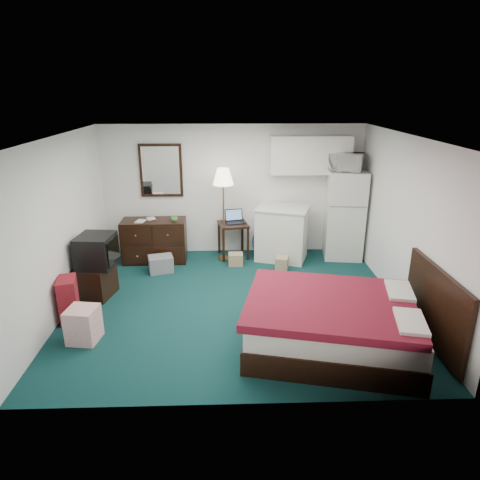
{
  "coord_description": "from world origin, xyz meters",
  "views": [
    {
      "loc": [
        -0.13,
        -5.88,
        3.12
      ],
      "look_at": [
        0.07,
        0.13,
        0.98
      ],
      "focal_mm": 32.0,
      "sensor_mm": 36.0,
      "label": 1
    }
  ],
  "objects_px": {
    "kitchen_counter": "(282,234)",
    "tv_stand": "(95,281)",
    "desk": "(233,240)",
    "fridge": "(344,215)",
    "dresser": "(155,241)",
    "suitcase": "(68,300)",
    "floor_lamp": "(224,215)",
    "bed": "(332,325)"
  },
  "relations": [
    {
      "from": "kitchen_counter",
      "to": "tv_stand",
      "type": "distance_m",
      "value": 3.48
    },
    {
      "from": "desk",
      "to": "fridge",
      "type": "distance_m",
      "value": 2.19
    },
    {
      "from": "dresser",
      "to": "suitcase",
      "type": "xyz_separation_m",
      "value": [
        -0.87,
        -2.21,
        -0.08
      ]
    },
    {
      "from": "floor_lamp",
      "to": "suitcase",
      "type": "bearing_deg",
      "value": -134.3
    },
    {
      "from": "tv_stand",
      "to": "bed",
      "type": "bearing_deg",
      "value": -12.29
    },
    {
      "from": "fridge",
      "to": "tv_stand",
      "type": "bearing_deg",
      "value": -152.73
    },
    {
      "from": "kitchen_counter",
      "to": "desk",
      "type": "bearing_deg",
      "value": -169.57
    },
    {
      "from": "floor_lamp",
      "to": "tv_stand",
      "type": "height_order",
      "value": "floor_lamp"
    },
    {
      "from": "floor_lamp",
      "to": "kitchen_counter",
      "type": "bearing_deg",
      "value": 0.07
    },
    {
      "from": "fridge",
      "to": "suitcase",
      "type": "height_order",
      "value": "fridge"
    },
    {
      "from": "suitcase",
      "to": "desk",
      "type": "bearing_deg",
      "value": 30.61
    },
    {
      "from": "dresser",
      "to": "bed",
      "type": "height_order",
      "value": "dresser"
    },
    {
      "from": "dresser",
      "to": "floor_lamp",
      "type": "height_order",
      "value": "floor_lamp"
    },
    {
      "from": "floor_lamp",
      "to": "kitchen_counter",
      "type": "relative_size",
      "value": 1.77
    },
    {
      "from": "kitchen_counter",
      "to": "fridge",
      "type": "relative_size",
      "value": 0.59
    },
    {
      "from": "floor_lamp",
      "to": "desk",
      "type": "height_order",
      "value": "floor_lamp"
    },
    {
      "from": "desk",
      "to": "kitchen_counter",
      "type": "relative_size",
      "value": 0.68
    },
    {
      "from": "fridge",
      "to": "suitcase",
      "type": "relative_size",
      "value": 2.64
    },
    {
      "from": "desk",
      "to": "suitcase",
      "type": "distance_m",
      "value": 3.34
    },
    {
      "from": "desk",
      "to": "tv_stand",
      "type": "height_order",
      "value": "desk"
    },
    {
      "from": "tv_stand",
      "to": "floor_lamp",
      "type": "bearing_deg",
      "value": 48.49
    },
    {
      "from": "dresser",
      "to": "tv_stand",
      "type": "xyz_separation_m",
      "value": [
        -0.72,
        -1.45,
        -0.15
      ]
    },
    {
      "from": "desk",
      "to": "kitchen_counter",
      "type": "distance_m",
      "value": 0.95
    },
    {
      "from": "desk",
      "to": "kitchen_counter",
      "type": "bearing_deg",
      "value": -19.22
    },
    {
      "from": "dresser",
      "to": "desk",
      "type": "xyz_separation_m",
      "value": [
        1.49,
        0.16,
        -0.06
      ]
    },
    {
      "from": "tv_stand",
      "to": "fridge",
      "type": "bearing_deg",
      "value": 32.28
    },
    {
      "from": "bed",
      "to": "tv_stand",
      "type": "bearing_deg",
      "value": 167.97
    },
    {
      "from": "floor_lamp",
      "to": "fridge",
      "type": "bearing_deg",
      "value": 2.14
    },
    {
      "from": "bed",
      "to": "suitcase",
      "type": "bearing_deg",
      "value": 179.89
    },
    {
      "from": "dresser",
      "to": "tv_stand",
      "type": "distance_m",
      "value": 1.62
    },
    {
      "from": "kitchen_counter",
      "to": "bed",
      "type": "relative_size",
      "value": 0.48
    },
    {
      "from": "desk",
      "to": "kitchen_counter",
      "type": "height_order",
      "value": "kitchen_counter"
    },
    {
      "from": "dresser",
      "to": "floor_lamp",
      "type": "distance_m",
      "value": 1.4
    },
    {
      "from": "floor_lamp",
      "to": "kitchen_counter",
      "type": "xyz_separation_m",
      "value": [
        1.11,
        0.0,
        -0.38
      ]
    },
    {
      "from": "dresser",
      "to": "fridge",
      "type": "bearing_deg",
      "value": 1.01
    },
    {
      "from": "dresser",
      "to": "suitcase",
      "type": "height_order",
      "value": "dresser"
    },
    {
      "from": "kitchen_counter",
      "to": "dresser",
      "type": "bearing_deg",
      "value": -160.61
    },
    {
      "from": "fridge",
      "to": "tv_stand",
      "type": "xyz_separation_m",
      "value": [
        -4.33,
        -1.56,
        -0.59
      ]
    },
    {
      "from": "bed",
      "to": "kitchen_counter",
      "type": "bearing_deg",
      "value": 107.48
    },
    {
      "from": "fridge",
      "to": "kitchen_counter",
      "type": "bearing_deg",
      "value": -168.53
    },
    {
      "from": "desk",
      "to": "fridge",
      "type": "xyz_separation_m",
      "value": [
        2.13,
        -0.05,
        0.51
      ]
    },
    {
      "from": "floor_lamp",
      "to": "bed",
      "type": "xyz_separation_m",
      "value": [
        1.36,
        -3.04,
        -0.55
      ]
    }
  ]
}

